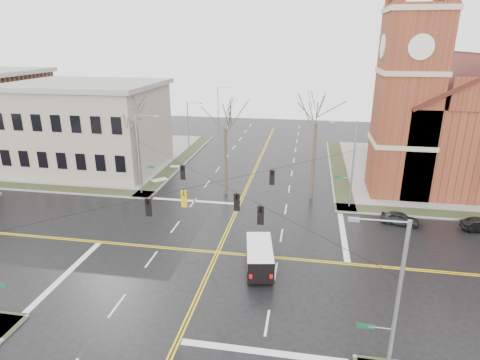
% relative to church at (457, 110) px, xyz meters
% --- Properties ---
extents(ground, '(120.00, 120.00, 0.00)m').
position_rel_church_xyz_m(ground, '(-24.76, -24.78, -8.43)').
color(ground, black).
rests_on(ground, ground).
extents(sidewalks, '(80.00, 80.00, 0.17)m').
position_rel_church_xyz_m(sidewalks, '(-24.76, -24.78, -8.36)').
color(sidewalks, gray).
rests_on(sidewalks, ground).
extents(road_markings, '(100.00, 100.00, 0.01)m').
position_rel_church_xyz_m(road_markings, '(-24.76, -24.78, -8.43)').
color(road_markings, gold).
rests_on(road_markings, ground).
extents(church, '(24.28, 27.48, 27.50)m').
position_rel_church_xyz_m(church, '(0.00, 0.00, 0.00)').
color(church, brown).
rests_on(church, ground).
extents(civic_building_a, '(18.00, 14.00, 11.00)m').
position_rel_church_xyz_m(civic_building_a, '(-46.76, -4.78, -2.93)').
color(civic_building_a, tan).
rests_on(civic_building_a, ground).
extents(signal_pole_ne, '(2.75, 0.22, 9.00)m').
position_rel_church_xyz_m(signal_pole_ne, '(-13.44, -13.28, -3.48)').
color(signal_pole_ne, gray).
rests_on(signal_pole_ne, ground).
extents(signal_pole_nw, '(2.75, 0.22, 9.00)m').
position_rel_church_xyz_m(signal_pole_nw, '(-36.09, -13.28, -3.48)').
color(signal_pole_nw, gray).
rests_on(signal_pole_nw, ground).
extents(signal_pole_se, '(2.75, 0.22, 9.00)m').
position_rel_church_xyz_m(signal_pole_se, '(-13.44, -36.28, -3.48)').
color(signal_pole_se, gray).
rests_on(signal_pole_se, ground).
extents(span_wires, '(23.02, 23.02, 0.03)m').
position_rel_church_xyz_m(span_wires, '(-24.76, -24.78, -2.23)').
color(span_wires, black).
rests_on(span_wires, ground).
extents(traffic_signals, '(8.21, 8.26, 1.30)m').
position_rel_church_xyz_m(traffic_signals, '(-24.76, -25.45, -2.98)').
color(traffic_signals, black).
rests_on(traffic_signals, ground).
extents(streetlight_north_a, '(2.30, 0.20, 8.00)m').
position_rel_church_xyz_m(streetlight_north_a, '(-35.42, 3.22, -3.97)').
color(streetlight_north_a, gray).
rests_on(streetlight_north_a, ground).
extents(streetlight_north_b, '(2.30, 0.20, 8.00)m').
position_rel_church_xyz_m(streetlight_north_b, '(-35.42, 23.22, -3.97)').
color(streetlight_north_b, gray).
rests_on(streetlight_north_b, ground).
extents(cargo_van, '(2.75, 5.25, 1.90)m').
position_rel_church_xyz_m(cargo_van, '(-21.08, -26.47, -7.31)').
color(cargo_van, white).
rests_on(cargo_van, ground).
extents(parked_car_a, '(3.71, 2.19, 1.18)m').
position_rel_church_xyz_m(parked_car_a, '(-8.85, -16.51, -7.84)').
color(parked_car_a, black).
rests_on(parked_car_a, ground).
extents(tree_nw_far, '(4.00, 4.00, 10.96)m').
position_rel_church_xyz_m(tree_nw_far, '(-37.38, -10.82, -0.49)').
color(tree_nw_far, '#3C3326').
rests_on(tree_nw_far, ground).
extents(tree_nw_near, '(4.00, 4.00, 11.09)m').
position_rel_church_xyz_m(tree_nw_near, '(-26.85, -11.32, -0.40)').
color(tree_nw_near, '#3C3326').
rests_on(tree_nw_near, ground).
extents(tree_ne, '(4.00, 4.00, 12.42)m').
position_rel_church_xyz_m(tree_ne, '(-17.19, -11.30, 0.54)').
color(tree_ne, '#3C3326').
rests_on(tree_ne, ground).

